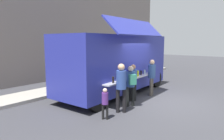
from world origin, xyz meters
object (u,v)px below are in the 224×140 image
(food_truck_main, at_px, (116,62))
(customer_front_ordering, at_px, (133,80))
(trash_bin, at_px, (123,71))
(child_near_queue, at_px, (105,101))
(customer_extra_browsing, at_px, (152,74))
(customer_rear_waiting, at_px, (121,84))
(customer_mid_with_backpack, at_px, (131,82))

(food_truck_main, bearing_deg, customer_front_ordering, -116.11)
(trash_bin, xyz_separation_m, child_near_queue, (-6.77, -4.15, 0.16))
(trash_bin, bearing_deg, customer_front_ordering, -140.11)
(customer_front_ordering, xyz_separation_m, customer_extra_browsing, (1.39, -0.17, 0.08))
(customer_rear_waiting, bearing_deg, customer_extra_browsing, -30.47)
(customer_mid_with_backpack, xyz_separation_m, customer_rear_waiting, (-0.80, -0.12, 0.08))
(food_truck_main, distance_m, child_near_queue, 3.60)
(trash_bin, height_order, customer_mid_with_backpack, customer_mid_with_backpack)
(trash_bin, bearing_deg, food_truck_main, -148.64)
(food_truck_main, height_order, customer_extra_browsing, food_truck_main)
(customer_mid_with_backpack, xyz_separation_m, child_near_queue, (-1.67, -0.10, -0.36))
(customer_extra_browsing, relative_size, child_near_queue, 1.62)
(customer_extra_browsing, height_order, child_near_queue, customer_extra_browsing)
(customer_mid_with_backpack, distance_m, child_near_queue, 1.71)
(child_near_queue, bearing_deg, food_truck_main, -0.32)
(food_truck_main, xyz_separation_m, customer_front_ordering, (-0.60, -1.36, -0.62))
(customer_mid_with_backpack, distance_m, customer_rear_waiting, 0.81)
(food_truck_main, distance_m, customer_rear_waiting, 2.83)
(customer_extra_browsing, bearing_deg, customer_front_ordering, 68.54)
(customer_mid_with_backpack, height_order, child_near_queue, customer_mid_with_backpack)
(customer_front_ordering, distance_m, customer_mid_with_backpack, 0.78)
(customer_mid_with_backpack, bearing_deg, food_truck_main, 2.02)
(food_truck_main, height_order, child_near_queue, food_truck_main)
(food_truck_main, bearing_deg, trash_bin, 28.98)
(customer_mid_with_backpack, bearing_deg, trash_bin, -12.73)
(food_truck_main, xyz_separation_m, customer_mid_with_backpack, (-1.29, -1.73, -0.57))
(customer_rear_waiting, height_order, customer_extra_browsing, customer_rear_waiting)
(trash_bin, bearing_deg, customer_mid_with_backpack, -141.57)
(customer_rear_waiting, bearing_deg, trash_bin, -1.36)
(food_truck_main, xyz_separation_m, customer_rear_waiting, (-2.09, -1.84, -0.49))
(customer_mid_with_backpack, xyz_separation_m, customer_extra_browsing, (2.08, 0.19, 0.03))
(customer_extra_browsing, bearing_deg, customer_mid_with_backpack, 80.79)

